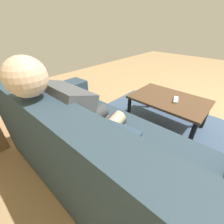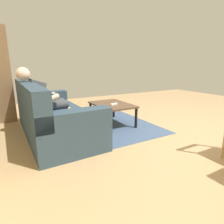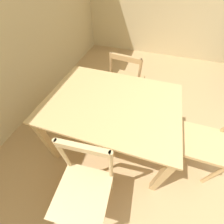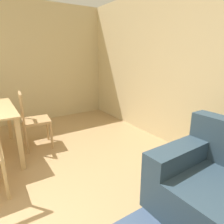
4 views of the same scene
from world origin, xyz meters
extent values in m
plane|color=tan|center=(0.00, 0.00, 0.00)|extent=(8.62, 8.62, 0.00)
cube|color=#2D4251|center=(1.17, 2.12, 0.20)|extent=(2.14, 1.00, 0.40)
cube|color=#2D4251|center=(1.16, 2.49, 0.64)|extent=(2.12, 0.26, 0.48)
cube|color=#2D4251|center=(0.23, 2.10, 0.50)|extent=(0.27, 0.95, 0.20)
cube|color=#2D4251|center=(2.11, 2.15, 0.50)|extent=(0.27, 0.95, 0.20)
cube|color=#314962|center=(1.05, 2.33, 0.58)|extent=(0.42, 0.21, 0.36)
cube|color=#4C5156|center=(1.39, 2.40, 0.64)|extent=(0.41, 0.39, 0.56)
sphere|color=beige|center=(1.38, 2.53, 1.00)|extent=(0.21, 0.21, 0.21)
cylinder|color=#3D4145|center=(1.29, 2.10, 0.47)|extent=(0.16, 0.44, 0.15)
cylinder|color=beige|center=(1.29, 1.88, 0.20)|extent=(0.11, 0.11, 0.40)
cube|color=black|center=(1.29, 1.80, 0.04)|extent=(0.11, 0.24, 0.08)
cylinder|color=#3D4145|center=(1.51, 2.10, 0.47)|extent=(0.16, 0.44, 0.15)
cylinder|color=beige|center=(1.51, 1.88, 0.20)|extent=(0.11, 0.11, 0.40)
cube|color=black|center=(1.51, 1.80, 0.04)|extent=(0.11, 0.24, 0.08)
cylinder|color=beige|center=(1.14, 2.21, 0.60)|extent=(0.10, 0.35, 0.19)
cylinder|color=beige|center=(1.64, 2.23, 0.60)|extent=(0.10, 0.35, 0.19)
cube|color=white|center=(1.65, 2.07, 0.64)|extent=(0.04, 0.16, 0.08)
cube|color=brown|center=(1.17, 1.04, 0.39)|extent=(0.91, 0.63, 0.03)
cylinder|color=black|center=(0.76, 0.76, 0.19)|extent=(0.05, 0.05, 0.38)
cylinder|color=black|center=(1.59, 0.76, 0.19)|extent=(0.05, 0.05, 0.38)
cylinder|color=black|center=(0.76, 1.32, 0.19)|extent=(0.05, 0.05, 0.38)
cylinder|color=black|center=(1.59, 1.32, 0.19)|extent=(0.05, 0.05, 0.38)
cube|color=white|center=(1.09, 1.05, 0.42)|extent=(0.10, 0.18, 0.02)
cube|color=brown|center=(2.29, 2.84, 0.92)|extent=(0.04, 0.36, 1.83)
cube|color=brown|center=(3.13, 2.84, 0.92)|extent=(0.04, 0.36, 1.83)
cube|color=brown|center=(2.71, 2.84, 0.02)|extent=(0.80, 0.36, 0.04)
cube|color=brown|center=(2.71, 2.84, 0.38)|extent=(0.80, 0.36, 0.04)
cube|color=brown|center=(2.71, 2.84, 0.75)|extent=(0.80, 0.36, 0.04)
cube|color=brown|center=(2.71, 2.84, 1.12)|extent=(0.80, 0.36, 0.04)
cube|color=maroon|center=(2.73, 2.82, 0.10)|extent=(0.66, 0.29, 0.12)
cube|color=#333338|center=(2.73, 2.82, 0.46)|extent=(0.66, 0.29, 0.12)
cube|color=teal|center=(2.67, 2.82, 0.83)|extent=(0.66, 0.29, 0.12)
cube|color=#3D5170|center=(1.17, 1.04, 0.00)|extent=(2.01, 1.41, 0.01)
camera|label=1|loc=(0.59, 2.75, 1.24)|focal=23.23mm
camera|label=2|loc=(-1.88, 2.75, 1.14)|focal=29.68mm
camera|label=3|loc=(-1.56, -0.61, 1.71)|focal=22.17mm
camera|label=4|loc=(1.37, 0.47, 1.51)|focal=31.42mm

